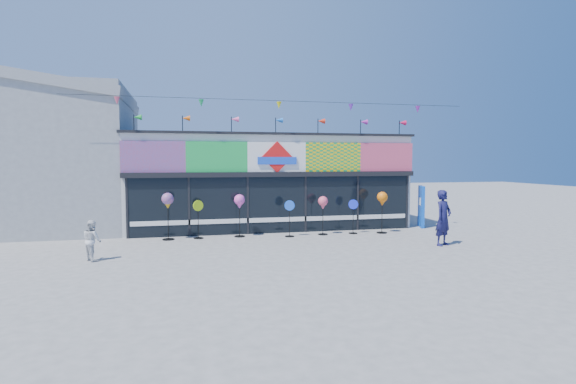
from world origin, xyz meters
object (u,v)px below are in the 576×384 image
object	(u,v)px
spinner_1	(198,218)
adult_man	(443,218)
spinner_5	(353,216)
spinner_6	(382,200)
spinner_2	(239,203)
spinner_3	(290,217)
spinner_0	(168,202)
spinner_4	(323,204)
child	(92,240)
blue_sign	(421,206)

from	to	relation	value
spinner_1	adult_man	bearing A→B (deg)	-22.16
spinner_5	spinner_6	xyz separation A→B (m)	(1.20, -0.14, 0.62)
spinner_1	spinner_2	xyz separation A→B (m)	(1.57, 0.03, 0.55)
spinner_3	spinner_5	size ratio (longest dim) A/B	1.02
spinner_5	spinner_6	world-z (taller)	spinner_6
spinner_0	adult_man	xyz separation A→B (m)	(9.36, -3.33, -0.44)
spinner_0	adult_man	bearing A→B (deg)	-19.57
spinner_3	spinner_4	world-z (taller)	spinner_4
spinner_3	child	distance (m)	7.19
spinner_1	spinner_5	distance (m)	6.15
spinner_5	spinner_0	bearing A→B (deg)	178.26
spinner_6	blue_sign	bearing A→B (deg)	25.71
spinner_4	blue_sign	bearing A→B (deg)	11.65
spinner_4	spinner_5	world-z (taller)	spinner_4
blue_sign	spinner_5	size ratio (longest dim) A/B	1.32
spinner_6	spinner_5	bearing A→B (deg)	173.36
blue_sign	adult_man	world-z (taller)	adult_man
spinner_2	spinner_5	size ratio (longest dim) A/B	1.19
spinner_6	child	bearing A→B (deg)	-165.44
spinner_4	spinner_5	distance (m)	1.37
spinner_1	spinner_5	size ratio (longest dim) A/B	1.05
spinner_6	adult_man	xyz separation A→B (m)	(0.92, -2.97, -0.39)
blue_sign	spinner_4	world-z (taller)	blue_sign
spinner_0	spinner_5	xyz separation A→B (m)	(7.25, -0.22, -0.68)
blue_sign	spinner_3	xyz separation A→B (m)	(-6.30, -1.17, -0.17)
spinner_2	spinner_6	size ratio (longest dim) A/B	0.98
spinner_1	spinner_0	bearing A→B (deg)	-178.27
spinner_3	spinner_5	xyz separation A→B (m)	(2.68, 0.14, -0.02)
spinner_6	spinner_0	bearing A→B (deg)	177.56
spinner_2	spinner_4	world-z (taller)	spinner_2
adult_man	spinner_3	bearing A→B (deg)	121.93
spinner_5	spinner_6	distance (m)	1.35
spinner_4	child	xyz separation A→B (m)	(-8.05, -2.89, -0.63)
child	spinner_2	bearing A→B (deg)	-93.17
adult_man	spinner_4	bearing A→B (deg)	111.02
spinner_1	spinner_6	xyz separation A→B (m)	(7.34, -0.39, 0.58)
spinner_2	spinner_5	world-z (taller)	spinner_2
blue_sign	adult_man	size ratio (longest dim) A/B	0.95
spinner_0	adult_man	distance (m)	9.95
spinner_1	spinner_6	distance (m)	7.37
spinner_6	adult_man	bearing A→B (deg)	-72.83
spinner_4	adult_man	distance (m)	4.62
spinner_6	child	distance (m)	10.89
spinner_2	spinner_3	size ratio (longest dim) A/B	1.16
spinner_2	spinner_3	world-z (taller)	spinner_2
blue_sign	spinner_5	world-z (taller)	blue_sign
blue_sign	child	distance (m)	13.52
spinner_2	adult_man	distance (m)	7.51
spinner_2	spinner_4	size ratio (longest dim) A/B	1.07
blue_sign	spinner_5	xyz separation A→B (m)	(-3.62, -1.03, -0.19)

